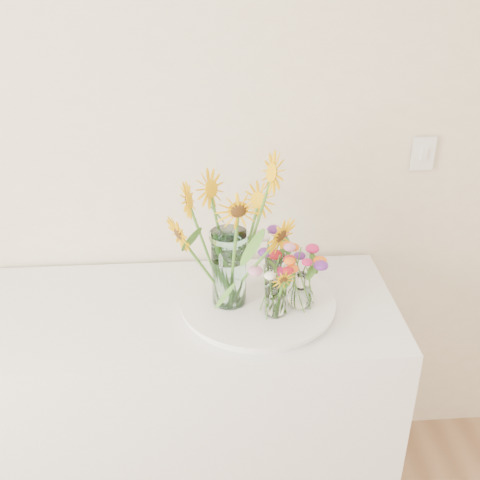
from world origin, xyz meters
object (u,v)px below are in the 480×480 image
at_px(small_vase_a, 275,299).
at_px(small_vase_c, 275,270).
at_px(counter, 190,409).
at_px(mason_jar, 229,268).
at_px(small_vase_b, 301,290).
at_px(tray, 258,304).

bearing_deg(small_vase_a, small_vase_c, 83.74).
xyz_separation_m(counter, small_vase_a, (0.29, -0.09, 0.53)).
bearing_deg(small_vase_a, mason_jar, 151.07).
distance_m(counter, small_vase_b, 0.66).
bearing_deg(small_vase_b, tray, 162.65).
bearing_deg(small_vase_c, counter, -164.98).
height_order(mason_jar, small_vase_b, mason_jar).
bearing_deg(small_vase_a, counter, 162.03).
bearing_deg(small_vase_a, tray, 120.52).
relative_size(tray, small_vase_b, 3.91).
relative_size(counter, small_vase_a, 12.06).
distance_m(mason_jar, small_vase_b, 0.24).
relative_size(small_vase_a, small_vase_b, 0.94).
bearing_deg(counter, small_vase_b, -8.41).
relative_size(counter, tray, 2.89).
bearing_deg(mason_jar, counter, 173.87).
xyz_separation_m(tray, small_vase_a, (0.05, -0.08, 0.07)).
bearing_deg(mason_jar, tray, 1.25).
bearing_deg(counter, small_vase_a, -17.97).
bearing_deg(small_vase_b, small_vase_c, 115.76).
bearing_deg(small_vase_b, small_vase_a, -156.03).
xyz_separation_m(mason_jar, small_vase_b, (0.23, -0.04, -0.07)).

